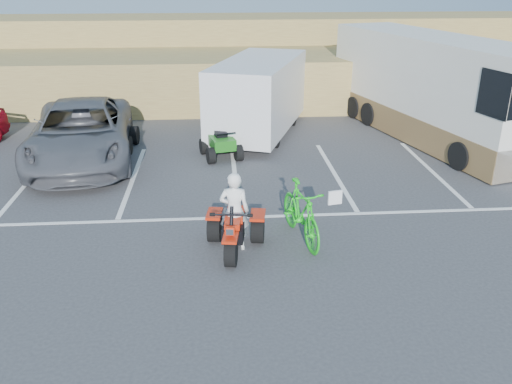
{
  "coord_description": "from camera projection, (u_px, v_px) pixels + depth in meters",
  "views": [
    {
      "loc": [
        -0.46,
        -8.55,
        5.17
      ],
      "look_at": [
        0.3,
        1.45,
        1.0
      ],
      "focal_mm": 38.0,
      "sensor_mm": 36.0,
      "label": 1
    }
  ],
  "objects": [
    {
      "name": "parking_stripes",
      "position": [
        271.0,
        188.0,
        13.69
      ],
      "size": [
        28.0,
        5.16,
        0.01
      ],
      "color": "white",
      "rests_on": "ground"
    },
    {
      "name": "cargo_trailer",
      "position": [
        259.0,
        95.0,
        17.67
      ],
      "size": [
        3.72,
        5.64,
        2.45
      ],
      "rotation": [
        0.0,
        0.0,
        -0.34
      ],
      "color": "silver",
      "rests_on": "ground"
    },
    {
      "name": "grey_pickup",
      "position": [
        81.0,
        133.0,
        15.37
      ],
      "size": [
        3.45,
        6.24,
        1.65
      ],
      "primitive_type": "imported",
      "rotation": [
        0.0,
        0.0,
        0.12
      ],
      "color": "#4E5056",
      "rests_on": "ground"
    },
    {
      "name": "ground",
      "position": [
        246.0,
        273.0,
        9.89
      ],
      "size": [
        100.0,
        100.0,
        0.0
      ],
      "primitive_type": "plane",
      "color": "#38383B",
      "rests_on": "ground"
    },
    {
      "name": "quad_atv_blue",
      "position": [
        116.0,
        149.0,
        16.66
      ],
      "size": [
        1.32,
        1.7,
        1.06
      ],
      "primitive_type": null,
      "rotation": [
        0.0,
        0.0,
        -0.07
      ],
      "color": "navy",
      "rests_on": "ground"
    },
    {
      "name": "rv_motorhome",
      "position": [
        429.0,
        95.0,
        17.44
      ],
      "size": [
        4.47,
        9.09,
        3.17
      ],
      "rotation": [
        0.0,
        0.0,
        0.26
      ],
      "color": "silver",
      "rests_on": "ground"
    },
    {
      "name": "green_dirt_bike",
      "position": [
        301.0,
        213.0,
        10.89
      ],
      "size": [
        0.97,
        2.09,
        1.21
      ],
      "primitive_type": "imported",
      "rotation": [
        0.0,
        0.0,
        0.2
      ],
      "color": "#14BF19",
      "rests_on": "ground"
    },
    {
      "name": "red_trike_atv",
      "position": [
        234.0,
        251.0,
        10.65
      ],
      "size": [
        1.37,
        1.7,
        1.01
      ],
      "primitive_type": null,
      "rotation": [
        0.0,
        0.0,
        -0.14
      ],
      "color": "red",
      "rests_on": "ground"
    },
    {
      "name": "quad_atv_green",
      "position": [
        221.0,
        157.0,
        15.93
      ],
      "size": [
        1.3,
        1.56,
        0.89
      ],
      "primitive_type": null,
      "rotation": [
        0.0,
        0.0,
        0.24
      ],
      "color": "#1A6116",
      "rests_on": "ground"
    },
    {
      "name": "rider",
      "position": [
        234.0,
        211.0,
        10.48
      ],
      "size": [
        0.63,
        0.46,
        1.6
      ],
      "primitive_type": "imported",
      "rotation": [
        0.0,
        0.0,
        3.0
      ],
      "color": "white",
      "rests_on": "ground"
    },
    {
      "name": "grass_embankment",
      "position": [
        225.0,
        60.0,
        23.59
      ],
      "size": [
        40.0,
        8.5,
        3.1
      ],
      "color": "olive",
      "rests_on": "ground"
    }
  ]
}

